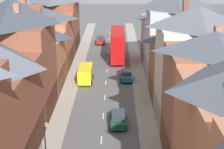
% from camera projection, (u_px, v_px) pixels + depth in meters
% --- Properties ---
extents(pavement_left, '(2.20, 104.00, 0.14)m').
position_uv_depth(pavement_left, '(69.00, 92.00, 52.90)').
color(pavement_left, gray).
rests_on(pavement_left, ground).
extents(pavement_right, '(2.20, 104.00, 0.14)m').
position_uv_depth(pavement_right, '(141.00, 92.00, 52.80)').
color(pavement_right, gray).
rests_on(pavement_right, ground).
extents(centre_line_dashes, '(0.14, 97.80, 0.01)m').
position_uv_depth(centre_line_dashes, '(105.00, 98.00, 50.97)').
color(centre_line_dashes, silver).
rests_on(centre_line_dashes, ground).
extents(terrace_row_left, '(8.00, 78.83, 14.44)m').
position_uv_depth(terrace_row_left, '(9.00, 77.00, 41.02)').
color(terrace_row_left, '#A36042').
rests_on(terrace_row_left, ground).
extents(terrace_row_right, '(8.00, 70.78, 13.95)m').
position_uv_depth(terrace_row_right, '(210.00, 98.00, 34.28)').
color(terrace_row_right, '#A36042').
rests_on(terrace_row_right, ground).
extents(double_decker_bus_lead, '(2.74, 10.80, 5.30)m').
position_uv_depth(double_decker_bus_lead, '(117.00, 44.00, 68.27)').
color(double_decker_bus_lead, '#B70F0F').
rests_on(double_decker_bus_lead, ground).
extents(car_near_silver, '(1.90, 4.24, 1.69)m').
position_uv_depth(car_near_silver, '(100.00, 40.00, 80.26)').
color(car_near_silver, maroon).
rests_on(car_near_silver, ground).
extents(car_parked_left_a, '(1.90, 4.42, 1.64)m').
position_uv_depth(car_parked_left_a, '(118.00, 118.00, 42.77)').
color(car_parked_left_a, '#144728').
rests_on(car_parked_left_a, ground).
extents(car_parked_right_a, '(1.90, 3.97, 1.66)m').
position_uv_depth(car_parked_right_a, '(126.00, 75.00, 57.49)').
color(car_parked_right_a, '#236093').
rests_on(car_parked_right_a, ground).
extents(delivery_van, '(2.20, 5.20, 2.41)m').
position_uv_depth(delivery_van, '(85.00, 73.00, 56.74)').
color(delivery_van, yellow).
rests_on(delivery_van, ground).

